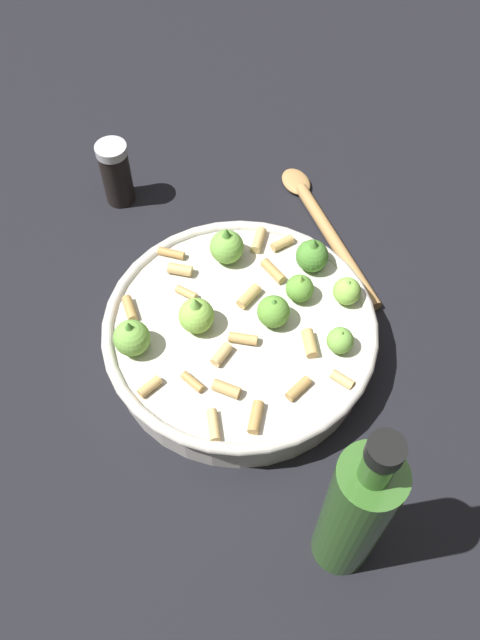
{
  "coord_description": "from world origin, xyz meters",
  "views": [
    {
      "loc": [
        -0.22,
        0.32,
        0.64
      ],
      "look_at": [
        0.0,
        0.0,
        0.06
      ],
      "focal_mm": 36.18,
      "sensor_mm": 36.0,
      "label": 1
    }
  ],
  "objects_px": {
    "pepper_shaker": "(116,173)",
    "olive_oil_bottle": "(355,513)",
    "wooden_spoon": "(324,225)",
    "cooking_pan": "(241,332)"
  },
  "relations": [
    {
      "from": "olive_oil_bottle",
      "to": "wooden_spoon",
      "type": "height_order",
      "value": "olive_oil_bottle"
    },
    {
      "from": "pepper_shaker",
      "to": "olive_oil_bottle",
      "type": "relative_size",
      "value": 0.37
    },
    {
      "from": "olive_oil_bottle",
      "to": "wooden_spoon",
      "type": "relative_size",
      "value": 1.09
    },
    {
      "from": "pepper_shaker",
      "to": "wooden_spoon",
      "type": "bearing_deg",
      "value": -157.46
    },
    {
      "from": "pepper_shaker",
      "to": "wooden_spoon",
      "type": "relative_size",
      "value": 0.41
    },
    {
      "from": "cooking_pan",
      "to": "pepper_shaker",
      "type": "distance_m",
      "value": 0.29
    },
    {
      "from": "cooking_pan",
      "to": "olive_oil_bottle",
      "type": "bearing_deg",
      "value": 146.84
    },
    {
      "from": "cooking_pan",
      "to": "wooden_spoon",
      "type": "relative_size",
      "value": 1.34
    },
    {
      "from": "olive_oil_bottle",
      "to": "wooden_spoon",
      "type": "xyz_separation_m",
      "value": [
        0.22,
        -0.35,
        -0.1
      ]
    },
    {
      "from": "cooking_pan",
      "to": "wooden_spoon",
      "type": "xyz_separation_m",
      "value": [
        0.01,
        -0.21,
        -0.03
      ]
    }
  ]
}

